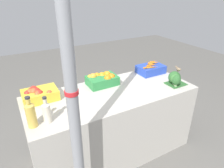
{
  "coord_description": "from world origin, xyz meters",
  "views": [
    {
      "loc": [
        -0.95,
        -1.69,
        1.9
      ],
      "look_at": [
        0.0,
        0.0,
        0.95
      ],
      "focal_mm": 32.0,
      "sensor_mm": 36.0,
      "label": 1
    }
  ],
  "objects_px": {
    "support_pole": "(73,107)",
    "carrot_crate": "(151,69)",
    "apple_crate": "(39,94)",
    "juice_bottle_golden": "(31,114)",
    "sparrow_bird": "(178,69)",
    "juice_bottle_cloudy": "(47,112)",
    "broccoli_pile": "(175,79)",
    "orange_crate": "(103,79)"
  },
  "relations": [
    {
      "from": "orange_crate",
      "to": "carrot_crate",
      "type": "height_order",
      "value": "orange_crate"
    },
    {
      "from": "apple_crate",
      "to": "juice_bottle_golden",
      "type": "relative_size",
      "value": 1.23
    },
    {
      "from": "broccoli_pile",
      "to": "support_pole",
      "type": "bearing_deg",
      "value": -164.73
    },
    {
      "from": "broccoli_pile",
      "to": "sparrow_bird",
      "type": "relative_size",
      "value": 1.7
    },
    {
      "from": "carrot_crate",
      "to": "sparrow_bird",
      "type": "relative_size",
      "value": 2.68
    },
    {
      "from": "support_pole",
      "to": "carrot_crate",
      "type": "bearing_deg",
      "value": 30.67
    },
    {
      "from": "carrot_crate",
      "to": "juice_bottle_golden",
      "type": "height_order",
      "value": "juice_bottle_golden"
    },
    {
      "from": "juice_bottle_golden",
      "to": "sparrow_bird",
      "type": "height_order",
      "value": "juice_bottle_golden"
    },
    {
      "from": "broccoli_pile",
      "to": "carrot_crate",
      "type": "bearing_deg",
      "value": 91.13
    },
    {
      "from": "orange_crate",
      "to": "sparrow_bird",
      "type": "relative_size",
      "value": 2.68
    },
    {
      "from": "orange_crate",
      "to": "sparrow_bird",
      "type": "xyz_separation_m",
      "value": [
        0.77,
        -0.42,
        0.12
      ]
    },
    {
      "from": "juice_bottle_cloudy",
      "to": "broccoli_pile",
      "type": "bearing_deg",
      "value": -0.33
    },
    {
      "from": "support_pole",
      "to": "juice_bottle_cloudy",
      "type": "distance_m",
      "value": 0.45
    },
    {
      "from": "orange_crate",
      "to": "juice_bottle_golden",
      "type": "relative_size",
      "value": 1.23
    },
    {
      "from": "carrot_crate",
      "to": "sparrow_bird",
      "type": "distance_m",
      "value": 0.44
    },
    {
      "from": "sparrow_bird",
      "to": "juice_bottle_cloudy",
      "type": "bearing_deg",
      "value": -66.89
    },
    {
      "from": "juice_bottle_golden",
      "to": "juice_bottle_cloudy",
      "type": "height_order",
      "value": "juice_bottle_golden"
    },
    {
      "from": "apple_crate",
      "to": "orange_crate",
      "type": "bearing_deg",
      "value": 0.39
    },
    {
      "from": "juice_bottle_cloudy",
      "to": "sparrow_bird",
      "type": "distance_m",
      "value": 1.52
    },
    {
      "from": "orange_crate",
      "to": "juice_bottle_cloudy",
      "type": "height_order",
      "value": "juice_bottle_cloudy"
    },
    {
      "from": "apple_crate",
      "to": "juice_bottle_cloudy",
      "type": "bearing_deg",
      "value": -91.46
    },
    {
      "from": "apple_crate",
      "to": "sparrow_bird",
      "type": "bearing_deg",
      "value": -15.44
    },
    {
      "from": "support_pole",
      "to": "carrot_crate",
      "type": "height_order",
      "value": "support_pole"
    },
    {
      "from": "juice_bottle_golden",
      "to": "apple_crate",
      "type": "bearing_deg",
      "value": 72.09
    },
    {
      "from": "orange_crate",
      "to": "sparrow_bird",
      "type": "height_order",
      "value": "sparrow_bird"
    },
    {
      "from": "carrot_crate",
      "to": "juice_bottle_cloudy",
      "type": "height_order",
      "value": "juice_bottle_cloudy"
    },
    {
      "from": "apple_crate",
      "to": "juice_bottle_golden",
      "type": "height_order",
      "value": "juice_bottle_golden"
    },
    {
      "from": "apple_crate",
      "to": "carrot_crate",
      "type": "xyz_separation_m",
      "value": [
        1.45,
        0.0,
        -0.01
      ]
    },
    {
      "from": "carrot_crate",
      "to": "sparrow_bird",
      "type": "bearing_deg",
      "value": -82.92
    },
    {
      "from": "orange_crate",
      "to": "juice_bottle_golden",
      "type": "height_order",
      "value": "juice_bottle_golden"
    },
    {
      "from": "juice_bottle_cloudy",
      "to": "sparrow_bird",
      "type": "height_order",
      "value": "juice_bottle_cloudy"
    },
    {
      "from": "sparrow_bird",
      "to": "support_pole",
      "type": "bearing_deg",
      "value": -51.75
    },
    {
      "from": "apple_crate",
      "to": "juice_bottle_golden",
      "type": "bearing_deg",
      "value": -107.91
    },
    {
      "from": "sparrow_bird",
      "to": "juice_bottle_golden",
      "type": "bearing_deg",
      "value": -66.91
    },
    {
      "from": "orange_crate",
      "to": "sparrow_bird",
      "type": "bearing_deg",
      "value": -28.59
    },
    {
      "from": "juice_bottle_golden",
      "to": "juice_bottle_cloudy",
      "type": "distance_m",
      "value": 0.13
    },
    {
      "from": "carrot_crate",
      "to": "juice_bottle_golden",
      "type": "relative_size",
      "value": 1.23
    },
    {
      "from": "juice_bottle_golden",
      "to": "broccoli_pile",
      "type": "bearing_deg",
      "value": -0.3
    },
    {
      "from": "broccoli_pile",
      "to": "sparrow_bird",
      "type": "xyz_separation_m",
      "value": [
        0.04,
        0.01,
        0.11
      ]
    },
    {
      "from": "carrot_crate",
      "to": "broccoli_pile",
      "type": "height_order",
      "value": "broccoli_pile"
    },
    {
      "from": "support_pole",
      "to": "sparrow_bird",
      "type": "xyz_separation_m",
      "value": [
        1.39,
        0.38,
        -0.13
      ]
    },
    {
      "from": "support_pole",
      "to": "orange_crate",
      "type": "xyz_separation_m",
      "value": [
        0.62,
        0.8,
        -0.25
      ]
    }
  ]
}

